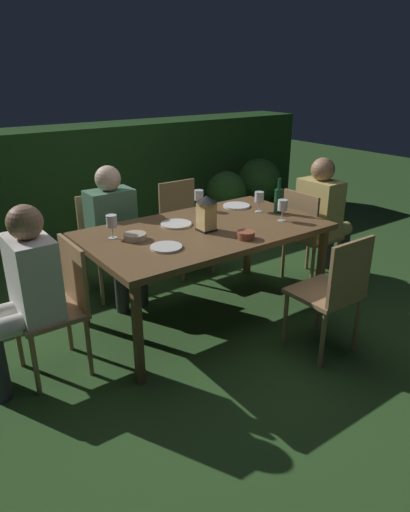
{
  "coord_description": "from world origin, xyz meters",
  "views": [
    {
      "loc": [
        -1.91,
        -2.64,
        1.86
      ],
      "look_at": [
        0.0,
        0.0,
        0.53
      ],
      "focal_mm": 32.14,
      "sensor_mm": 36.0,
      "label": 1
    }
  ],
  "objects_px": {
    "chair_head_near": "(59,302)",
    "wine_glass_a": "(199,196)",
    "chair_side_right_b": "(184,222)",
    "bowl_bread": "(135,236)",
    "wine_glass_d": "(259,198)",
    "person_in_green": "(115,228)",
    "wine_glass_c": "(283,206)",
    "chair_head_far": "(307,232)",
    "plate_a": "(236,206)",
    "green_bottle_on_table": "(278,200)",
    "person_in_cream": "(24,289)",
    "chair_side_right_a": "(107,239)",
    "wine_glass_b": "(112,222)",
    "bowl_olives": "(246,235)",
    "lantern_centerpiece": "(206,211)",
    "potted_plant_by_hedge": "(226,195)",
    "plate_c": "(166,247)",
    "chair_side_left_b": "(333,290)",
    "dining_table": "(205,235)",
    "person_in_mustard": "(323,213)",
    "plate_b": "(176,224)",
    "potted_plant_corner": "(259,183)"
  },
  "relations": [
    {
      "from": "dining_table",
      "to": "potted_plant_by_hedge",
      "type": "xyz_separation_m",
      "value": [
        1.51,
        1.63,
        -0.27
      ]
    },
    {
      "from": "person_in_green",
      "to": "chair_side_right_b",
      "type": "xyz_separation_m",
      "value": [
        0.81,
        0.2,
        -0.15
      ]
    },
    {
      "from": "chair_side_right_b",
      "to": "chair_head_far",
      "type": "xyz_separation_m",
      "value": [
        0.74,
        -0.91,
        0.0
      ]
    },
    {
      "from": "chair_side_right_b",
      "to": "bowl_bread",
      "type": "relative_size",
      "value": 5.46
    },
    {
      "from": "person_in_mustard",
      "to": "potted_plant_by_hedge",
      "type": "height_order",
      "value": "person_in_mustard"
    },
    {
      "from": "chair_head_far",
      "to": "person_in_cream",
      "type": "bearing_deg",
      "value": 180.0
    },
    {
      "from": "chair_side_right_b",
      "to": "plate_a",
      "type": "xyz_separation_m",
      "value": [
        0.16,
        -0.6,
        0.28
      ]
    },
    {
      "from": "chair_head_far",
      "to": "chair_head_near",
      "type": "bearing_deg",
      "value": 180.0
    },
    {
      "from": "wine_glass_a",
      "to": "wine_glass_d",
      "type": "bearing_deg",
      "value": -42.38
    },
    {
      "from": "wine_glass_a",
      "to": "bowl_bread",
      "type": "xyz_separation_m",
      "value": [
        -0.79,
        -0.35,
        -0.09
      ]
    },
    {
      "from": "chair_side_right_a",
      "to": "plate_a",
      "type": "bearing_deg",
      "value": -31.75
    },
    {
      "from": "wine_glass_d",
      "to": "wine_glass_c",
      "type": "bearing_deg",
      "value": -94.19
    },
    {
      "from": "person_in_cream",
      "to": "wine_glass_b",
      "type": "bearing_deg",
      "value": 16.44
    },
    {
      "from": "lantern_centerpiece",
      "to": "plate_a",
      "type": "height_order",
      "value": "lantern_centerpiece"
    },
    {
      "from": "dining_table",
      "to": "chair_head_near",
      "type": "bearing_deg",
      "value": 180.0
    },
    {
      "from": "lantern_centerpiece",
      "to": "plate_b",
      "type": "xyz_separation_m",
      "value": [
        -0.11,
        0.24,
        -0.14
      ]
    },
    {
      "from": "wine_glass_a",
      "to": "chair_side_right_b",
      "type": "bearing_deg",
      "value": 71.6
    },
    {
      "from": "chair_head_near",
      "to": "chair_head_far",
      "type": "bearing_deg",
      "value": 0.0
    },
    {
      "from": "chair_head_near",
      "to": "chair_side_right_a",
      "type": "bearing_deg",
      "value": 50.7
    },
    {
      "from": "chair_head_near",
      "to": "person_in_cream",
      "type": "bearing_deg",
      "value": 180.0
    },
    {
      "from": "chair_head_near",
      "to": "wine_glass_a",
      "type": "xyz_separation_m",
      "value": [
        1.4,
        0.43,
        0.39
      ]
    },
    {
      "from": "wine_glass_a",
      "to": "person_in_mustard",
      "type": "bearing_deg",
      "value": -21.23
    },
    {
      "from": "lantern_centerpiece",
      "to": "wine_glass_c",
      "type": "xyz_separation_m",
      "value": [
        0.62,
        -0.16,
        -0.03
      ]
    },
    {
      "from": "chair_head_far",
      "to": "plate_a",
      "type": "distance_m",
      "value": 0.72
    },
    {
      "from": "dining_table",
      "to": "plate_a",
      "type": "relative_size",
      "value": 7.76
    },
    {
      "from": "chair_head_far",
      "to": "wine_glass_d",
      "type": "relative_size",
      "value": 5.15
    },
    {
      "from": "person_in_mustard",
      "to": "green_bottle_on_table",
      "type": "xyz_separation_m",
      "value": [
        -0.62,
        -0.03,
        0.23
      ]
    },
    {
      "from": "person_in_green",
      "to": "potted_plant_by_hedge",
      "type": "bearing_deg",
      "value": 25.72
    },
    {
      "from": "chair_side_right_a",
      "to": "wine_glass_a",
      "type": "height_order",
      "value": "wine_glass_a"
    },
    {
      "from": "potted_plant_by_hedge",
      "to": "wine_glass_a",
      "type": "bearing_deg",
      "value": -136.23
    },
    {
      "from": "plate_a",
      "to": "bowl_bread",
      "type": "xyz_separation_m",
      "value": [
        -1.11,
        -0.23,
        0.02
      ]
    },
    {
      "from": "plate_c",
      "to": "wine_glass_d",
      "type": "bearing_deg",
      "value": 14.33
    },
    {
      "from": "wine_glass_b",
      "to": "wine_glass_c",
      "type": "distance_m",
      "value": 1.32
    },
    {
      "from": "dining_table",
      "to": "wine_glass_b",
      "type": "height_order",
      "value": "wine_glass_b"
    },
    {
      "from": "person_in_green",
      "to": "potted_plant_by_hedge",
      "type": "relative_size",
      "value": 1.58
    },
    {
      "from": "wine_glass_d",
      "to": "potted_plant_by_hedge",
      "type": "distance_m",
      "value": 1.84
    },
    {
      "from": "dining_table",
      "to": "plate_b",
      "type": "xyz_separation_m",
      "value": [
        -0.14,
        0.19,
        0.06
      ]
    },
    {
      "from": "wine_glass_b",
      "to": "plate_c",
      "type": "relative_size",
      "value": 0.79
    },
    {
      "from": "wine_glass_b",
      "to": "bowl_olives",
      "type": "xyz_separation_m",
      "value": [
        0.75,
        -0.56,
        -0.09
      ]
    },
    {
      "from": "person_in_green",
      "to": "wine_glass_c",
      "type": "xyz_separation_m",
      "value": [
        1.0,
        -0.92,
        0.24
      ]
    },
    {
      "from": "person_in_cream",
      "to": "wine_glass_b",
      "type": "height_order",
      "value": "person_in_cream"
    },
    {
      "from": "lantern_centerpiece",
      "to": "bowl_bread",
      "type": "xyz_separation_m",
      "value": [
        -0.52,
        0.13,
        -0.12
      ]
    },
    {
      "from": "chair_side_right_b",
      "to": "bowl_bread",
      "type": "bearing_deg",
      "value": -138.95
    },
    {
      "from": "dining_table",
      "to": "chair_side_left_b",
      "type": "xyz_separation_m",
      "value": [
        0.41,
        -0.91,
        -0.22
      ]
    },
    {
      "from": "green_bottle_on_table",
      "to": "bowl_olives",
      "type": "height_order",
      "value": "green_bottle_on_table"
    },
    {
      "from": "chair_head_near",
      "to": "wine_glass_d",
      "type": "bearing_deg",
      "value": 2.82
    },
    {
      "from": "chair_side_right_a",
      "to": "lantern_centerpiece",
      "type": "xyz_separation_m",
      "value": [
        0.38,
        -0.96,
        0.42
      ]
    },
    {
      "from": "person_in_mustard",
      "to": "potted_plant_corner",
      "type": "relative_size",
      "value": 1.43
    },
    {
      "from": "plate_a",
      "to": "green_bottle_on_table",
      "type": "bearing_deg",
      "value": -65.3
    },
    {
      "from": "chair_side_right_a",
      "to": "chair_side_left_b",
      "type": "height_order",
      "value": "same"
    }
  ]
}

